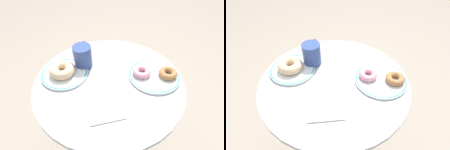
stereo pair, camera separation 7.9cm
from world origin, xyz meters
The scene contains 8 objects.
cafe_table centered at (0.00, 0.00, 0.51)m, with size 0.61×0.61×0.71m.
plate_left centered at (-0.19, 0.04, 0.72)m, with size 0.19×0.19×0.01m.
plate_right centered at (0.19, 0.03, 0.72)m, with size 0.21×0.21×0.01m.
donut_glazed centered at (-0.19, 0.03, 0.75)m, with size 0.11×0.11×0.04m, color #E0B789.
donut_cinnamon centered at (0.24, 0.03, 0.74)m, with size 0.08×0.08×0.03m, color #A36B3D.
donut_pink_frosted centered at (0.13, 0.04, 0.74)m, with size 0.08×0.08×0.03m, color pink.
paper_napkin centered at (-0.01, -0.13, 0.72)m, with size 0.13×0.14×0.01m, color white.
coffee_mug centered at (-0.12, 0.10, 0.76)m, with size 0.08×0.12×0.10m.
Camera 1 is at (0.03, -0.55, 1.27)m, focal length 30.62 mm.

